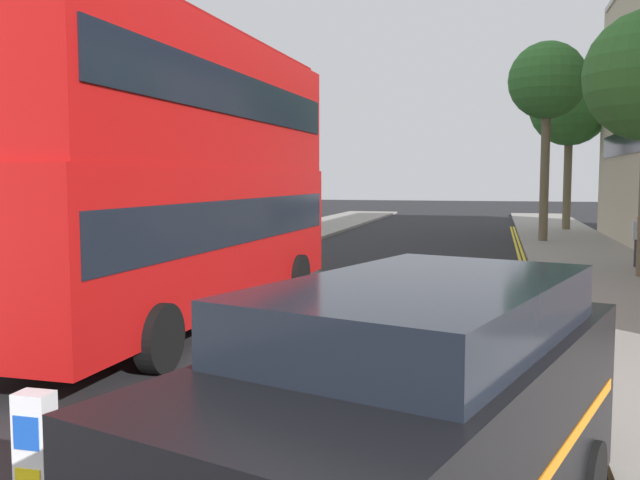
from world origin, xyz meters
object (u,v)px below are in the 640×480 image
object	(u,v)px
double_decker_bus_away	(184,169)
pedestrian_far	(638,240)
keep_left_bollard	(36,468)
taxi_minivan	(409,432)

from	to	relation	value
double_decker_bus_away	pedestrian_far	size ratio (longest dim) A/B	6.70
keep_left_bollard	pedestrian_far	world-z (taller)	pedestrian_far
taxi_minivan	pedestrian_far	size ratio (longest dim) A/B	3.18
taxi_minivan	pedestrian_far	bearing A→B (deg)	75.17
double_decker_bus_away	taxi_minivan	bearing A→B (deg)	-55.16
taxi_minivan	keep_left_bollard	bearing A→B (deg)	-174.90
keep_left_bollard	double_decker_bus_away	bearing A→B (deg)	107.41
keep_left_bollard	pedestrian_far	distance (m)	19.82
double_decker_bus_away	keep_left_bollard	bearing A→B (deg)	-72.59
keep_left_bollard	double_decker_bus_away	distance (m)	8.66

